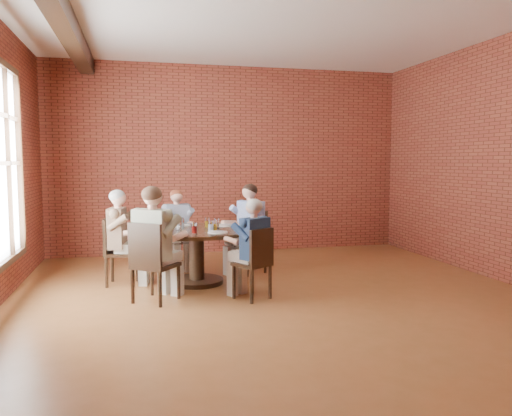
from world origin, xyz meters
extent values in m
plane|color=brown|center=(0.00, 0.00, 0.00)|extent=(7.00, 7.00, 0.00)
plane|color=white|center=(0.00, 0.00, 3.40)|extent=(7.00, 7.00, 0.00)
plane|color=brown|center=(0.00, 3.50, 1.70)|extent=(7.00, 0.00, 7.00)
plane|color=brown|center=(0.00, -3.50, 1.70)|extent=(7.00, 0.00, 7.00)
cube|color=black|center=(-2.45, 0.00, 3.27)|extent=(0.22, 6.90, 0.26)
cube|color=black|center=(-3.17, 0.40, 0.51)|extent=(0.10, 2.16, 0.08)
cube|color=black|center=(-3.17, 1.44, 1.65)|extent=(0.10, 0.08, 2.20)
cylinder|color=black|center=(-0.90, 1.17, 0.03)|extent=(0.72, 0.72, 0.06)
cylinder|color=black|center=(-0.90, 1.17, 0.35)|extent=(0.21, 0.21, 0.64)
cylinder|color=#3D2616|center=(-0.90, 1.17, 0.72)|extent=(1.45, 1.45, 0.05)
cube|color=black|center=(-0.07, 1.64, 0.43)|extent=(0.58, 0.58, 0.04)
cube|color=black|center=(0.09, 1.74, 0.69)|extent=(0.25, 0.39, 0.49)
cylinder|color=black|center=(-0.32, 1.71, 0.21)|extent=(0.04, 0.04, 0.41)
cylinder|color=black|center=(-0.14, 1.39, 0.21)|extent=(0.04, 0.04, 0.41)
cylinder|color=black|center=(-0.01, 1.89, 0.21)|extent=(0.04, 0.04, 0.41)
cylinder|color=black|center=(0.18, 1.57, 0.21)|extent=(0.04, 0.04, 0.41)
cube|color=black|center=(-1.08, 2.17, 0.43)|extent=(0.44, 0.44, 0.04)
cube|color=black|center=(-1.11, 2.34, 0.67)|extent=(0.38, 0.11, 0.43)
cylinder|color=black|center=(-1.21, 1.99, 0.21)|extent=(0.04, 0.04, 0.41)
cylinder|color=black|center=(-0.89, 2.05, 0.21)|extent=(0.04, 0.04, 0.41)
cylinder|color=black|center=(-1.26, 2.30, 0.21)|extent=(0.04, 0.04, 0.41)
cylinder|color=black|center=(-0.95, 2.36, 0.21)|extent=(0.04, 0.04, 0.41)
cube|color=black|center=(-1.89, 1.33, 0.43)|extent=(0.47, 0.47, 0.04)
cube|color=black|center=(-2.07, 1.37, 0.68)|extent=(0.11, 0.41, 0.46)
cylinder|color=black|center=(-1.75, 1.14, 0.21)|extent=(0.04, 0.04, 0.41)
cylinder|color=black|center=(-1.70, 1.48, 0.21)|extent=(0.04, 0.04, 0.41)
cylinder|color=black|center=(-2.09, 1.19, 0.21)|extent=(0.04, 0.04, 0.41)
cylinder|color=black|center=(-2.03, 1.53, 0.21)|extent=(0.04, 0.04, 0.41)
cube|color=black|center=(-1.48, 0.40, 0.43)|extent=(0.63, 0.63, 0.04)
cube|color=black|center=(-1.60, 0.24, 0.71)|extent=(0.38, 0.30, 0.51)
cylinder|color=black|center=(-1.21, 0.44, 0.21)|extent=(0.04, 0.04, 0.41)
cylinder|color=black|center=(-1.52, 0.67, 0.21)|extent=(0.04, 0.04, 0.41)
cylinder|color=black|center=(-1.44, 0.13, 0.21)|extent=(0.04, 0.04, 0.41)
cylinder|color=black|center=(-1.75, 0.36, 0.21)|extent=(0.04, 0.04, 0.41)
cube|color=black|center=(-0.34, 0.24, 0.43)|extent=(0.51, 0.51, 0.04)
cube|color=black|center=(-0.25, 0.09, 0.66)|extent=(0.34, 0.23, 0.43)
cylinder|color=black|center=(-0.28, 0.45, 0.21)|extent=(0.04, 0.04, 0.41)
cylinder|color=black|center=(-0.55, 0.29, 0.21)|extent=(0.04, 0.04, 0.41)
cylinder|color=black|center=(-0.12, 0.18, 0.21)|extent=(0.04, 0.04, 0.41)
cylinder|color=black|center=(-0.39, 0.02, 0.21)|extent=(0.04, 0.04, 0.41)
cylinder|color=white|center=(-0.47, 1.45, 0.76)|extent=(0.26, 0.26, 0.01)
cylinder|color=white|center=(-1.07, 1.56, 0.76)|extent=(0.26, 0.26, 0.01)
cylinder|color=white|center=(-1.34, 1.23, 0.76)|extent=(0.26, 0.26, 0.01)
cylinder|color=white|center=(-0.67, 0.76, 0.76)|extent=(0.26, 0.26, 0.01)
cylinder|color=white|center=(-0.62, 1.17, 0.82)|extent=(0.07, 0.07, 0.14)
cylinder|color=white|center=(-0.72, 1.34, 0.82)|extent=(0.07, 0.07, 0.14)
cylinder|color=white|center=(-1.09, 1.38, 0.82)|extent=(0.07, 0.07, 0.14)
cylinder|color=white|center=(-1.09, 1.21, 0.82)|extent=(0.07, 0.07, 0.14)
cylinder|color=white|center=(-1.14, 1.11, 0.82)|extent=(0.07, 0.07, 0.14)
cylinder|color=white|center=(-0.97, 0.80, 0.82)|extent=(0.07, 0.07, 0.14)
cylinder|color=white|center=(-0.73, 0.94, 0.82)|extent=(0.07, 0.07, 0.14)
cylinder|color=white|center=(-0.68, 1.01, 0.82)|extent=(0.07, 0.07, 0.14)
cube|color=black|center=(-0.60, 0.89, 0.75)|extent=(0.12, 0.16, 0.01)
camera|label=1|loc=(-1.68, -5.57, 1.67)|focal=35.00mm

